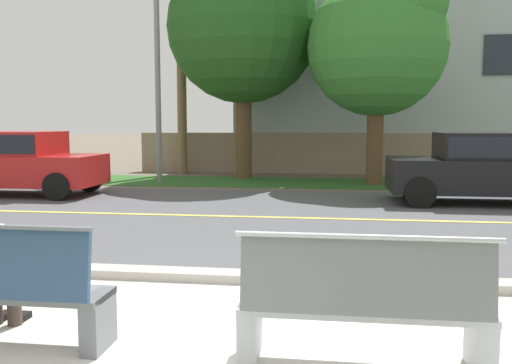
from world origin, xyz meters
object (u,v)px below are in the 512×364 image
(car_black_far, at_px, (491,165))
(shade_tree_far_left, at_px, (248,15))
(car_red_near, at_px, (11,160))
(streetlamp, at_px, (159,34))
(bench_right, at_px, (363,308))
(shade_tree_left, at_px, (382,35))

(car_black_far, height_order, shade_tree_far_left, shade_tree_far_left)
(car_red_near, relative_size, car_black_far, 1.00)
(streetlamp, bearing_deg, bench_right, -66.32)
(car_red_near, height_order, streetlamp, streetlamp)
(streetlamp, distance_m, shade_tree_left, 6.34)
(car_black_far, bearing_deg, shade_tree_far_left, 142.35)
(bench_right, distance_m, car_red_near, 11.68)
(shade_tree_left, bearing_deg, car_red_near, -159.78)
(shade_tree_far_left, relative_size, shade_tree_left, 1.22)
(shade_tree_far_left, bearing_deg, bench_right, -77.94)
(shade_tree_left, bearing_deg, streetlamp, 179.48)
(bench_right, xyz_separation_m, shade_tree_far_left, (-2.82, 13.20, 4.58))
(bench_right, height_order, car_red_near, car_red_near)
(bench_right, bearing_deg, shade_tree_left, 84.72)
(car_black_far, xyz_separation_m, shade_tree_left, (-2.09, 3.33, 3.28))
(bench_right, distance_m, shade_tree_left, 12.50)
(car_red_near, height_order, car_black_far, same)
(car_black_far, bearing_deg, streetlamp, 158.13)
(car_red_near, bearing_deg, shade_tree_far_left, 42.21)
(bench_right, height_order, shade_tree_far_left, shade_tree_far_left)
(car_black_far, relative_size, streetlamp, 0.57)
(shade_tree_left, bearing_deg, bench_right, -95.28)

